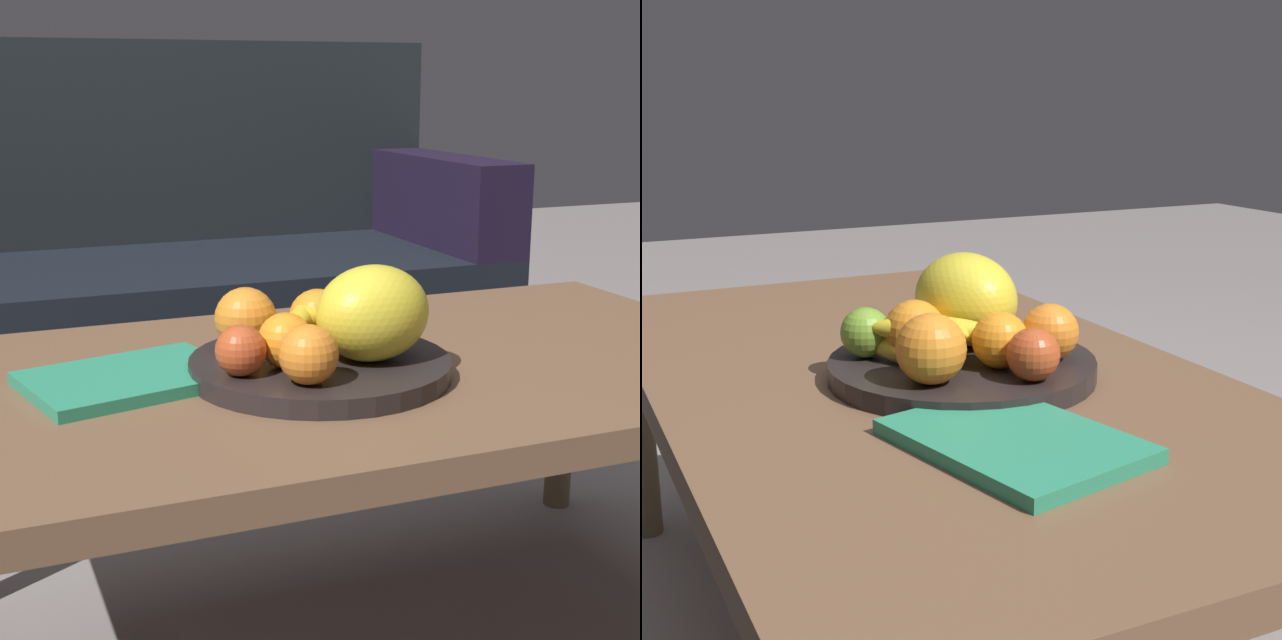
% 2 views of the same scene
% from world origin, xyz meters
% --- Properties ---
extents(coffee_table, '(1.23, 0.68, 0.43)m').
position_xyz_m(coffee_table, '(0.00, 0.00, 0.39)').
color(coffee_table, brown).
rests_on(coffee_table, ground_plane).
extents(fruit_bowl, '(0.34, 0.34, 0.03)m').
position_xyz_m(fruit_bowl, '(-0.06, -0.03, 0.45)').
color(fruit_bowl, black).
rests_on(fruit_bowl, coffee_table).
extents(melon_large_front, '(0.18, 0.15, 0.12)m').
position_xyz_m(melon_large_front, '(0.00, -0.07, 0.52)').
color(melon_large_front, yellow).
rests_on(melon_large_front, fruit_bowl).
extents(orange_front, '(0.07, 0.07, 0.07)m').
position_xyz_m(orange_front, '(-0.11, -0.06, 0.49)').
color(orange_front, orange).
rests_on(orange_front, fruit_bowl).
extents(orange_left, '(0.08, 0.08, 0.08)m').
position_xyz_m(orange_left, '(-0.04, 0.02, 0.50)').
color(orange_left, orange).
rests_on(orange_left, fruit_bowl).
extents(orange_right, '(0.08, 0.08, 0.08)m').
position_xyz_m(orange_right, '(-0.13, 0.04, 0.50)').
color(orange_right, orange).
rests_on(orange_right, fruit_bowl).
extents(orange_back, '(0.07, 0.07, 0.07)m').
position_xyz_m(orange_back, '(-0.11, -0.13, 0.49)').
color(orange_back, orange).
rests_on(orange_back, fruit_bowl).
extents(apple_front, '(0.06, 0.06, 0.06)m').
position_xyz_m(apple_front, '(0.00, 0.07, 0.49)').
color(apple_front, olive).
rests_on(apple_front, fruit_bowl).
extents(apple_right, '(0.06, 0.06, 0.06)m').
position_xyz_m(apple_right, '(-0.18, -0.07, 0.49)').
color(apple_right, '#BC4922').
rests_on(apple_right, fruit_bowl).
extents(banana_bunch, '(0.17, 0.15, 0.06)m').
position_xyz_m(banana_bunch, '(-0.05, 0.02, 0.49)').
color(banana_bunch, yellow).
rests_on(banana_bunch, fruit_bowl).
extents(magazine, '(0.28, 0.23, 0.02)m').
position_xyz_m(magazine, '(-0.30, 0.02, 0.44)').
color(magazine, '#2B8B67').
rests_on(magazine, coffee_table).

